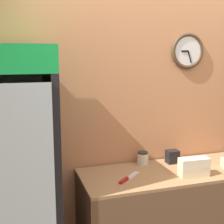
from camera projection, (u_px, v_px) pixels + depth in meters
wall_back at (154, 115)px, 2.95m from camera, size 5.20×0.09×2.70m
prep_counter at (169, 220)px, 2.78m from camera, size 1.57×0.61×0.92m
beverage_cooler at (10, 171)px, 2.30m from camera, size 0.66×0.68×1.98m
sandwich_stack_bottom at (194, 172)px, 2.57m from camera, size 0.25×0.11×0.08m
sandwich_stack_middle at (194, 163)px, 2.56m from camera, size 0.25×0.11×0.08m
chefs_knife at (127, 179)px, 2.50m from camera, size 0.25×0.23×0.02m
condiment_jar at (143, 158)px, 2.85m from camera, size 0.10×0.10×0.12m
napkin_dispenser at (172, 157)px, 2.88m from camera, size 0.11×0.09×0.12m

